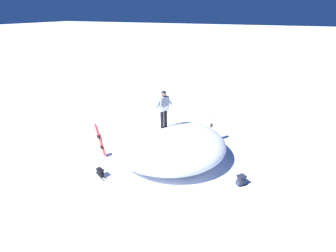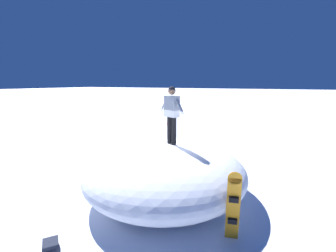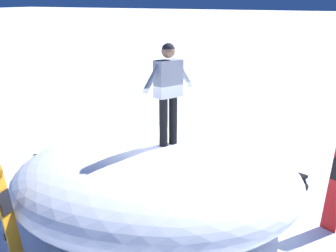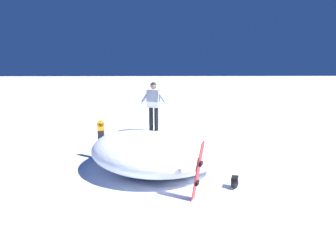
% 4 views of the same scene
% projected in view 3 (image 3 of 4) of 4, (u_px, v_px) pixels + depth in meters
% --- Properties ---
extents(ground, '(240.00, 240.00, 0.00)m').
position_uv_depth(ground, '(180.00, 216.00, 8.06)').
color(ground, white).
extents(snow_mound, '(6.44, 6.18, 1.49)m').
position_uv_depth(snow_mound, '(157.00, 181.00, 7.78)').
color(snow_mound, white).
rests_on(snow_mound, ground).
extents(snowboarder_standing, '(0.50, 0.95, 1.67)m').
position_uv_depth(snowboarder_standing, '(168.00, 85.00, 7.09)').
color(snowboarder_standing, black).
rests_on(snowboarder_standing, snow_mound).
extents(snowboard_primary_upright, '(0.33, 0.33, 1.59)m').
position_uv_depth(snowboard_primary_upright, '(6.00, 213.00, 6.47)').
color(snowboard_primary_upright, orange).
rests_on(snowboard_primary_upright, ground).
extents(backpack_near, '(0.53, 0.57, 0.45)m').
position_uv_depth(backpack_near, '(42.00, 164.00, 9.97)').
color(backpack_near, '#1E2333').
rests_on(backpack_near, ground).
extents(backpack_far, '(0.62, 0.38, 0.37)m').
position_uv_depth(backpack_far, '(298.00, 182.00, 9.09)').
color(backpack_far, black).
rests_on(backpack_far, ground).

